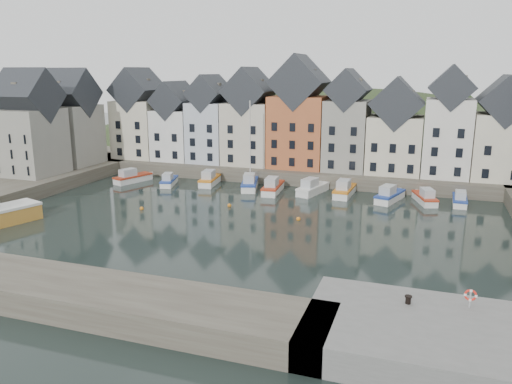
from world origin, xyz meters
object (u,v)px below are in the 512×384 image
at_px(boat_a, 132,178).
at_px(life_ring_post, 470,296).
at_px(boat_d, 250,183).
at_px(mooring_bollard, 408,299).

xyz_separation_m(boat_a, life_ring_post, (47.16, -33.52, 2.13)).
relative_size(boat_a, boat_d, 0.51).
xyz_separation_m(boat_a, mooring_bollard, (43.32, -34.20, 1.57)).
distance_m(boat_d, mooring_bollard, 43.37).
relative_size(mooring_bollard, life_ring_post, 0.43).
distance_m(mooring_bollard, life_ring_post, 3.94).
height_order(boat_d, mooring_bollard, boat_d).
bearing_deg(life_ring_post, boat_a, 144.60).
bearing_deg(mooring_bollard, life_ring_post, 10.03).
height_order(boat_d, life_ring_post, boat_d).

